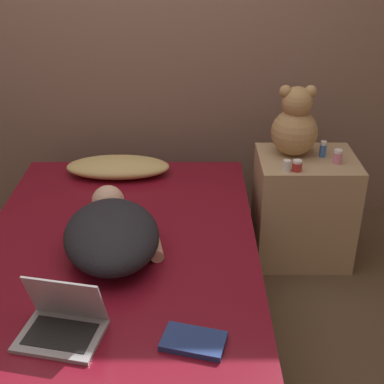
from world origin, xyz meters
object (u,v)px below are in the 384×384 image
object	(u,v)px
teddy_bear	(294,125)
bottle_red	(297,166)
person_lying	(111,232)
laptop	(62,322)
bottle_white	(286,166)
bottle_pink	(337,157)
bottle_blue	(322,149)
book	(193,341)
pillow	(118,167)

from	to	relation	value
teddy_bear	bottle_red	size ratio (longest dim) A/B	6.68
person_lying	laptop	world-z (taller)	laptop
laptop	teddy_bear	xyz separation A→B (m)	(1.04, 1.28, 0.28)
bottle_white	bottle_pink	world-z (taller)	bottle_pink
bottle_pink	bottle_blue	bearing A→B (deg)	124.83
laptop	bottle_blue	xyz separation A→B (m)	(1.20, 1.24, 0.15)
bottle_blue	book	xyz separation A→B (m)	(-0.72, -1.30, -0.19)
teddy_bear	bottle_pink	distance (m)	0.29
teddy_bear	bottle_blue	world-z (taller)	teddy_bear
pillow	teddy_bear	distance (m)	1.04
pillow	book	xyz separation A→B (m)	(0.44, -1.39, -0.04)
person_lying	bottle_blue	size ratio (longest dim) A/B	8.22
person_lying	book	distance (m)	0.70
laptop	book	size ratio (longest dim) A/B	1.33
person_lying	bottle_pink	size ratio (longest dim) A/B	9.58
bottle_pink	bottle_red	xyz separation A→B (m)	(-0.24, -0.10, -0.01)
bottle_pink	book	xyz separation A→B (m)	(-0.78, -1.21, -0.19)
bottle_blue	teddy_bear	bearing A→B (deg)	166.14
teddy_bear	bottle_blue	xyz separation A→B (m)	(0.16, -0.04, -0.13)
laptop	bottle_blue	size ratio (longest dim) A/B	3.64
bottle_red	book	distance (m)	1.25
bottle_red	bottle_blue	size ratio (longest dim) A/B	0.65
bottle_white	bottle_blue	world-z (taller)	bottle_blue
person_lying	bottle_red	size ratio (longest dim) A/B	12.73
pillow	bottle_pink	size ratio (longest dim) A/B	7.62
person_lying	bottle_red	distance (m)	1.06
person_lying	book	bearing A→B (deg)	-68.96
bottle_blue	laptop	bearing A→B (deg)	-134.10
book	bottle_blue	bearing A→B (deg)	60.87
bottle_pink	pillow	bearing A→B (deg)	171.52
person_lying	bottle_white	world-z (taller)	bottle_white
bottle_blue	bottle_pink	bearing A→B (deg)	-55.17
pillow	person_lying	size ratio (longest dim) A/B	0.80
pillow	laptop	xyz separation A→B (m)	(-0.04, -1.33, -0.00)
bottle_white	bottle_pink	size ratio (longest dim) A/B	0.80
laptop	book	xyz separation A→B (m)	(0.48, -0.06, -0.04)
pillow	bottle_blue	xyz separation A→B (m)	(1.16, -0.09, 0.15)
bottle_white	bottle_blue	size ratio (longest dim) A/B	0.68
laptop	bottle_blue	distance (m)	1.73
teddy_bear	bottle_red	bearing A→B (deg)	-93.63
pillow	bottle_pink	world-z (taller)	bottle_pink
laptop	bottle_red	distance (m)	1.48
book	bottle_white	bearing A→B (deg)	66.02
pillow	bottle_red	world-z (taller)	bottle_red
teddy_bear	book	world-z (taller)	teddy_bear
book	pillow	bearing A→B (deg)	107.50
laptop	teddy_bear	world-z (taller)	teddy_bear
pillow	bottle_red	xyz separation A→B (m)	(0.99, -0.28, 0.14)
person_lying	laptop	bearing A→B (deg)	-112.64
laptop	bottle_red	bearing A→B (deg)	57.45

